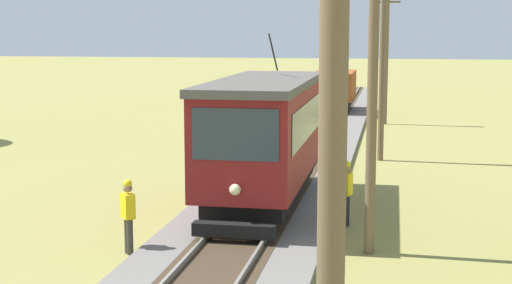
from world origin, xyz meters
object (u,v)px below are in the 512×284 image
(utility_pole_mid, at_px, (382,67))
(track_worker, at_px, (128,213))
(red_tram, at_px, (264,135))
(utility_pole_far, at_px, (386,54))
(freight_car, at_px, (335,89))
(second_worker, at_px, (346,190))
(utility_pole_foreground, at_px, (332,162))
(utility_pole_near_tram, at_px, (372,100))

(utility_pole_mid, distance_m, track_worker, 15.10)
(red_tram, relative_size, utility_pole_far, 1.12)
(freight_car, height_order, utility_pole_far, utility_pole_far)
(red_tram, xyz_separation_m, freight_car, (-0.00, 25.69, -0.64))
(second_worker, bearing_deg, red_tram, -14.67)
(freight_car, xyz_separation_m, utility_pole_foreground, (3.18, -40.72, 2.59))
(utility_pole_mid, xyz_separation_m, second_worker, (-0.70, -10.35, -2.77))
(utility_pole_near_tram, distance_m, utility_pole_far, 24.66)
(red_tram, xyz_separation_m, track_worker, (-2.38, -4.89, -1.21))
(red_tram, relative_size, utility_pole_near_tram, 1.20)
(utility_pole_foreground, xyz_separation_m, utility_pole_near_tram, (0.00, 11.10, -0.50))
(red_tram, bearing_deg, second_worker, -30.81)
(utility_pole_far, xyz_separation_m, track_worker, (-5.55, -25.62, -2.92))
(utility_pole_foreground, height_order, second_worker, utility_pole_foreground)
(utility_pole_foreground, bearing_deg, freight_car, 94.46)
(red_tram, xyz_separation_m, utility_pole_foreground, (3.18, -15.02, 1.95))
(second_worker, bearing_deg, freight_car, -68.65)
(red_tram, bearing_deg, utility_pole_foreground, -78.07)
(utility_pole_near_tram, bearing_deg, track_worker, -170.14)
(utility_pole_mid, bearing_deg, freight_car, 100.70)
(utility_pole_foreground, relative_size, track_worker, 4.54)
(red_tram, distance_m, utility_pole_far, 21.04)
(utility_pole_mid, bearing_deg, utility_pole_foreground, -90.00)
(utility_pole_far, distance_m, second_worker, 22.41)
(red_tram, distance_m, track_worker, 5.57)
(red_tram, bearing_deg, freight_car, 90.01)
(utility_pole_near_tram, distance_m, track_worker, 6.23)
(track_worker, xyz_separation_m, second_worker, (4.85, 3.42, 0.00))
(utility_pole_mid, bearing_deg, second_worker, -93.86)
(utility_pole_foreground, xyz_separation_m, second_worker, (-0.70, 13.55, -3.16))
(utility_pole_foreground, distance_m, utility_pole_far, 35.75)
(red_tram, xyz_separation_m, utility_pole_mid, (3.18, 8.88, 1.56))
(freight_car, bearing_deg, second_worker, -84.79)
(utility_pole_near_tram, bearing_deg, freight_car, 96.13)
(utility_pole_mid, bearing_deg, utility_pole_near_tram, -90.00)
(red_tram, height_order, utility_pole_mid, utility_pole_mid)
(utility_pole_near_tram, height_order, utility_pole_far, utility_pole_far)
(utility_pole_mid, bearing_deg, utility_pole_far, 90.00)
(freight_car, bearing_deg, utility_pole_near_tram, -83.87)
(red_tram, relative_size, track_worker, 4.79)
(freight_car, xyz_separation_m, utility_pole_mid, (3.18, -16.82, 2.20))
(freight_car, relative_size, track_worker, 2.91)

